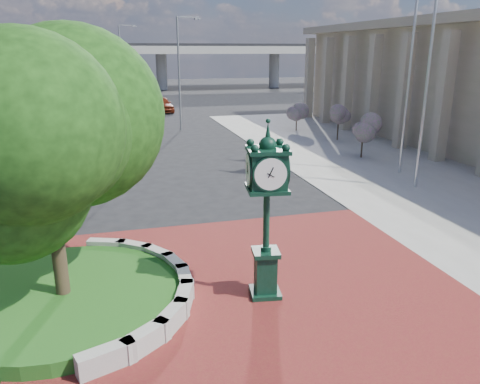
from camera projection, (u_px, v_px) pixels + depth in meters
The scene contains 17 objects.
ground at pixel (246, 282), 13.67m from camera, with size 200.00×200.00×0.00m, color black.
plaza at pixel (256, 298), 12.74m from camera, with size 12.00×12.00×0.04m, color maroon.
sidewalk at pixel (466, 168), 26.89m from camera, with size 20.00×50.00×0.04m, color #9E9B93.
planter_wall at pixel (152, 286), 12.92m from camera, with size 2.96×6.77×0.54m.
grass_bed at pixel (64, 299), 12.37m from camera, with size 6.10×6.10×0.40m, color #154C16.
overpass at pixel (129, 50), 76.37m from camera, with size 90.00×12.00×7.50m.
tree_planter at pixel (48, 170), 11.34m from camera, with size 5.20×5.20×6.33m.
tree_street at pixel (102, 106), 28.36m from camera, with size 4.40×4.40×5.45m.
post_clock at pixel (267, 205), 12.18m from camera, with size 1.12×1.12×4.81m.
parked_car at pixel (161, 104), 50.77m from camera, with size 2.00×4.97×1.69m, color #5E1D0D.
flagpole_a at pixel (429, 63), 21.33m from camera, with size 1.72×0.78×11.55m.
flagpole_b at pixel (410, 65), 24.13m from camera, with size 1.70×0.63×11.21m.
street_lamp_near at pixel (181, 65), 38.08m from camera, with size 2.03×0.55×9.08m.
street_lamp_far at pixel (123, 60), 52.89m from camera, with size 2.06×0.48×9.21m.
shrub_near at pixel (363, 133), 28.92m from camera, with size 1.20×1.20×2.20m.
shrub_mid at pixel (338, 119), 34.66m from camera, with size 1.20×1.20×2.20m.
shrub_far at pixel (297, 112), 38.72m from camera, with size 1.20×1.20×2.20m.
Camera 1 is at (-3.37, -11.84, 6.51)m, focal length 35.00 mm.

